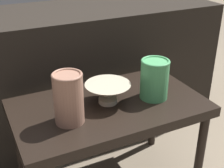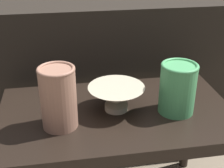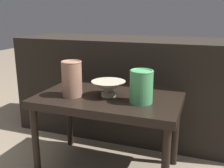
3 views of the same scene
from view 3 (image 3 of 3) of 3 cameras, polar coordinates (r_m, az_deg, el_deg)
name	(u,v)px [view 3 (image 3 of 3)]	position (r m, az deg, el deg)	size (l,w,h in m)	color
table	(108,106)	(1.35, -0.90, -4.71)	(0.73, 0.42, 0.42)	black
couch_backdrop	(135,86)	(1.85, 4.99, -0.49)	(1.61, 0.50, 0.67)	black
bowl	(109,87)	(1.33, -0.75, -0.72)	(0.18, 0.18, 0.08)	#B2A88E
vase_textured_left	(72,78)	(1.34, -8.74, 1.24)	(0.10, 0.10, 0.18)	#996B56
vase_colorful_right	(141,86)	(1.24, 6.40, -0.44)	(0.11, 0.11, 0.16)	#47995B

